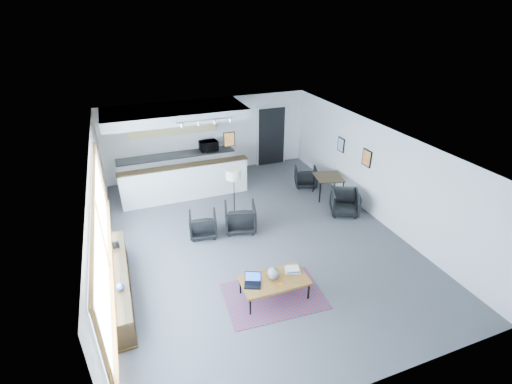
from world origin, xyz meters
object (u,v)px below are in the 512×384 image
object	(u,v)px
coffee_table	(274,281)
laptop	(253,281)
book_stack	(293,269)
armchair_left	(203,223)
dining_chair_far	(306,177)
dining_chair_near	(345,203)
microwave	(209,145)
dining_table	(329,178)
floor_lamp	(234,176)
armchair_right	(240,216)
ceramic_pot	(273,273)

from	to	relation	value
coffee_table	laptop	size ratio (longest dim) A/B	3.38
book_stack	armchair_left	size ratio (longest dim) A/B	0.51
book_stack	dining_chair_far	xyz separation A→B (m)	(2.56, 4.28, -0.19)
book_stack	dining_chair_near	distance (m)	3.57
armchair_left	microwave	xyz separation A→B (m)	(1.11, 3.56, 0.78)
book_stack	dining_table	world-z (taller)	dining_table
coffee_table	microwave	world-z (taller)	microwave
dining_chair_far	floor_lamp	bearing A→B (deg)	40.30
book_stack	armchair_right	size ratio (longest dim) A/B	0.44
floor_lamp	book_stack	bearing A→B (deg)	-86.29
armchair_right	dining_table	xyz separation A→B (m)	(3.13, 0.82, 0.21)
laptop	dining_chair_near	distance (m)	4.34
book_stack	dining_chair_near	bearing A→B (deg)	39.65
dining_table	coffee_table	bearing A→B (deg)	-133.58
dining_table	microwave	size ratio (longest dim) A/B	1.60
coffee_table	ceramic_pot	distance (m)	0.16
ceramic_pot	microwave	size ratio (longest dim) A/B	0.42
laptop	microwave	world-z (taller)	microwave
armchair_right	floor_lamp	size ratio (longest dim) A/B	0.56
dining_table	book_stack	bearing A→B (deg)	-130.22
dining_chair_near	dining_chair_far	distance (m)	2.01
laptop	dining_table	world-z (taller)	laptop
book_stack	microwave	world-z (taller)	microwave
ceramic_pot	dining_chair_far	world-z (taller)	ceramic_pot
laptop	dining_chair_near	bearing A→B (deg)	56.49
armchair_left	floor_lamp	world-z (taller)	floor_lamp
book_stack	armchair_right	distance (m)	2.56
laptop	floor_lamp	xyz separation A→B (m)	(0.69, 3.31, 0.74)
ceramic_pot	armchair_right	distance (m)	2.61
laptop	dining_chair_near	size ratio (longest dim) A/B	0.62
ceramic_pot	armchair_right	xyz separation A→B (m)	(0.18, 2.60, -0.16)
laptop	dining_chair_near	xyz separation A→B (m)	(3.65, 2.34, -0.18)
ceramic_pot	dining_table	bearing A→B (deg)	46.00
coffee_table	dining_chair_far	xyz separation A→B (m)	(3.02, 4.38, -0.11)
coffee_table	armchair_right	world-z (taller)	armchair_right
armchair_left	floor_lamp	distance (m)	1.52
ceramic_pot	armchair_left	world-z (taller)	armchair_left
armchair_right	microwave	xyz separation A→B (m)	(0.13, 3.64, 0.73)
armchair_right	dining_chair_far	xyz separation A→B (m)	(2.85, 1.74, -0.11)
armchair_left	microwave	size ratio (longest dim) A/B	1.18
armchair_right	dining_table	distance (m)	3.24
coffee_table	dining_chair_far	size ratio (longest dim) A/B	2.30
dining_chair_far	armchair_left	bearing A→B (deg)	43.36
armchair_left	dining_chair_near	xyz separation A→B (m)	(4.01, -0.35, -0.02)
book_stack	dining_chair_far	size ratio (longest dim) A/B	0.60
laptop	armchair_left	distance (m)	2.72
coffee_table	laptop	bearing A→B (deg)	174.99
coffee_table	microwave	bearing A→B (deg)	88.13
armchair_right	floor_lamp	xyz separation A→B (m)	(0.07, 0.71, 0.84)
armchair_right	coffee_table	bearing A→B (deg)	101.23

